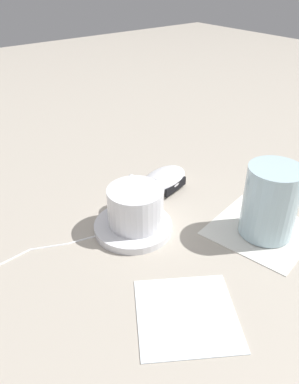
{
  "coord_description": "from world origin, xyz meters",
  "views": [
    {
      "loc": [
        0.33,
        0.35,
        0.36
      ],
      "look_at": [
        0.01,
        -0.06,
        0.03
      ],
      "focal_mm": 35.0,
      "sensor_mm": 36.0,
      "label": 1
    }
  ],
  "objects_px": {
    "coffee_cup": "(135,205)",
    "computer_mouse": "(163,180)",
    "saucer": "(133,226)",
    "drinking_glass": "(270,201)"
  },
  "relations": [
    {
      "from": "saucer",
      "to": "computer_mouse",
      "type": "relative_size",
      "value": 1.02
    },
    {
      "from": "saucer",
      "to": "computer_mouse",
      "type": "bearing_deg",
      "value": -150.35
    },
    {
      "from": "saucer",
      "to": "computer_mouse",
      "type": "distance_m",
      "value": 0.13
    },
    {
      "from": "saucer",
      "to": "coffee_cup",
      "type": "distance_m",
      "value": 0.04
    },
    {
      "from": "coffee_cup",
      "to": "computer_mouse",
      "type": "xyz_separation_m",
      "value": [
        -0.11,
        -0.06,
        -0.02
      ]
    },
    {
      "from": "computer_mouse",
      "to": "drinking_glass",
      "type": "distance_m",
      "value": 0.2
    },
    {
      "from": "computer_mouse",
      "to": "saucer",
      "type": "bearing_deg",
      "value": 29.65
    },
    {
      "from": "computer_mouse",
      "to": "drinking_glass",
      "type": "height_order",
      "value": "drinking_glass"
    },
    {
      "from": "saucer",
      "to": "drinking_glass",
      "type": "bearing_deg",
      "value": 139.77
    },
    {
      "from": "coffee_cup",
      "to": "drinking_glass",
      "type": "height_order",
      "value": "drinking_glass"
    }
  ]
}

